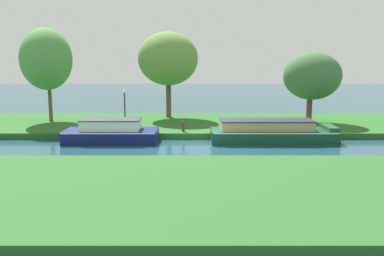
{
  "coord_description": "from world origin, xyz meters",
  "views": [
    {
      "loc": [
        -0.69,
        -23.97,
        5.25
      ],
      "look_at": [
        -0.68,
        1.2,
        0.9
      ],
      "focal_mm": 38.14,
      "sensor_mm": 36.0,
      "label": 1
    }
  ],
  "objects_px": {
    "forest_barge": "(272,132)",
    "willow_tree_left": "(46,59)",
    "willow_tree_centre": "(168,59)",
    "mooring_post_near": "(183,127)",
    "navy_narrowboat": "(111,132)",
    "mooring_post_far": "(301,127)",
    "willow_tree_right": "(312,76)",
    "lamp_post": "(125,104)"
  },
  "relations": [
    {
      "from": "forest_barge",
      "to": "willow_tree_left",
      "type": "bearing_deg",
      "value": 159.6
    },
    {
      "from": "willow_tree_centre",
      "to": "mooring_post_near",
      "type": "xyz_separation_m",
      "value": [
        1.34,
        -6.46,
        -4.42
      ]
    },
    {
      "from": "navy_narrowboat",
      "to": "mooring_post_near",
      "type": "height_order",
      "value": "navy_narrowboat"
    },
    {
      "from": "mooring_post_near",
      "to": "mooring_post_far",
      "type": "relative_size",
      "value": 1.06
    },
    {
      "from": "forest_barge",
      "to": "willow_tree_centre",
      "type": "xyz_separation_m",
      "value": [
        -6.94,
        7.91,
        4.53
      ]
    },
    {
      "from": "forest_barge",
      "to": "mooring_post_near",
      "type": "height_order",
      "value": "forest_barge"
    },
    {
      "from": "willow_tree_centre",
      "to": "mooring_post_near",
      "type": "bearing_deg",
      "value": -78.25
    },
    {
      "from": "willow_tree_right",
      "to": "lamp_post",
      "type": "distance_m",
      "value": 13.96
    },
    {
      "from": "lamp_post",
      "to": "mooring_post_near",
      "type": "height_order",
      "value": "lamp_post"
    },
    {
      "from": "lamp_post",
      "to": "navy_narrowboat",
      "type": "bearing_deg",
      "value": -98.7
    },
    {
      "from": "lamp_post",
      "to": "willow_tree_centre",
      "type": "bearing_deg",
      "value": 61.9
    },
    {
      "from": "navy_narrowboat",
      "to": "mooring_post_near",
      "type": "distance_m",
      "value": 4.73
    },
    {
      "from": "lamp_post",
      "to": "forest_barge",
      "type": "bearing_deg",
      "value": -16.17
    },
    {
      "from": "forest_barge",
      "to": "willow_tree_right",
      "type": "xyz_separation_m",
      "value": [
        3.94,
        5.34,
        3.27
      ]
    },
    {
      "from": "lamp_post",
      "to": "mooring_post_near",
      "type": "distance_m",
      "value": 4.51
    },
    {
      "from": "mooring_post_far",
      "to": "willow_tree_right",
      "type": "bearing_deg",
      "value": 66.05
    },
    {
      "from": "willow_tree_left",
      "to": "forest_barge",
      "type": "bearing_deg",
      "value": -20.4
    },
    {
      "from": "forest_barge",
      "to": "mooring_post_far",
      "type": "height_order",
      "value": "forest_barge"
    },
    {
      "from": "willow_tree_centre",
      "to": "mooring_post_far",
      "type": "relative_size",
      "value": 10.82
    },
    {
      "from": "willow_tree_right",
      "to": "mooring_post_far",
      "type": "height_order",
      "value": "willow_tree_right"
    },
    {
      "from": "willow_tree_left",
      "to": "mooring_post_far",
      "type": "height_order",
      "value": "willow_tree_left"
    },
    {
      "from": "navy_narrowboat",
      "to": "willow_tree_right",
      "type": "height_order",
      "value": "willow_tree_right"
    },
    {
      "from": "mooring_post_near",
      "to": "willow_tree_centre",
      "type": "bearing_deg",
      "value": 101.75
    },
    {
      "from": "willow_tree_right",
      "to": "mooring_post_near",
      "type": "bearing_deg",
      "value": -157.78
    },
    {
      "from": "mooring_post_far",
      "to": "willow_tree_left",
      "type": "bearing_deg",
      "value": 166.11
    },
    {
      "from": "forest_barge",
      "to": "lamp_post",
      "type": "xyz_separation_m",
      "value": [
        -9.67,
        2.8,
        1.48
      ]
    },
    {
      "from": "forest_barge",
      "to": "willow_tree_right",
      "type": "distance_m",
      "value": 7.4
    },
    {
      "from": "navy_narrowboat",
      "to": "mooring_post_far",
      "type": "relative_size",
      "value": 9.1
    },
    {
      "from": "willow_tree_right",
      "to": "mooring_post_far",
      "type": "relative_size",
      "value": 8.3
    },
    {
      "from": "willow_tree_centre",
      "to": "mooring_post_near",
      "type": "height_order",
      "value": "willow_tree_centre"
    },
    {
      "from": "willow_tree_centre",
      "to": "willow_tree_right",
      "type": "relative_size",
      "value": 1.3
    },
    {
      "from": "willow_tree_left",
      "to": "mooring_post_far",
      "type": "xyz_separation_m",
      "value": [
        18.21,
        -4.5,
        -4.42
      ]
    },
    {
      "from": "navy_narrowboat",
      "to": "lamp_post",
      "type": "height_order",
      "value": "lamp_post"
    },
    {
      "from": "mooring_post_far",
      "to": "lamp_post",
      "type": "bearing_deg",
      "value": 173.49
    },
    {
      "from": "willow_tree_centre",
      "to": "lamp_post",
      "type": "xyz_separation_m",
      "value": [
        -2.73,
        -5.11,
        -3.05
      ]
    },
    {
      "from": "willow_tree_right",
      "to": "lamp_post",
      "type": "height_order",
      "value": "willow_tree_right"
    },
    {
      "from": "willow_tree_left",
      "to": "lamp_post",
      "type": "relative_size",
      "value": 2.63
    },
    {
      "from": "mooring_post_near",
      "to": "mooring_post_far",
      "type": "distance_m",
      "value": 7.8
    },
    {
      "from": "willow_tree_centre",
      "to": "mooring_post_far",
      "type": "height_order",
      "value": "willow_tree_centre"
    },
    {
      "from": "willow_tree_right",
      "to": "lamp_post",
      "type": "bearing_deg",
      "value": -169.43
    },
    {
      "from": "forest_barge",
      "to": "willow_tree_left",
      "type": "distance_m",
      "value": 17.66
    },
    {
      "from": "willow_tree_centre",
      "to": "willow_tree_right",
      "type": "height_order",
      "value": "willow_tree_centre"
    }
  ]
}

